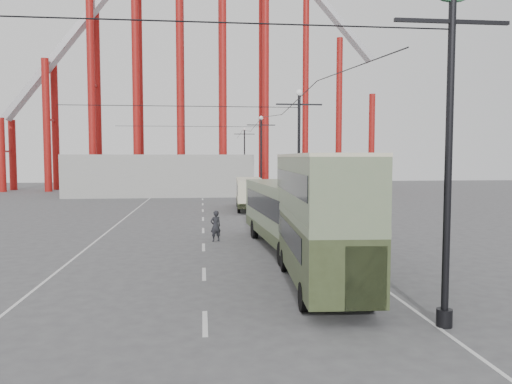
{
  "coord_description": "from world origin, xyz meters",
  "views": [
    {
      "loc": [
        -1.06,
        -15.89,
        4.7
      ],
      "look_at": [
        1.57,
        8.24,
        3.0
      ],
      "focal_mm": 35.0,
      "sensor_mm": 36.0,
      "label": 1
    }
  ],
  "objects": [
    {
      "name": "lamp_post_mid",
      "position": [
        5.6,
        18.0,
        4.68
      ],
      "size": [
        3.2,
        0.44,
        9.32
      ],
      "color": "black",
      "rests_on": "ground"
    },
    {
      "name": "roller_coaster",
      "position": [
        -2.49,
        56.89,
        22.92
      ],
      "size": [
        52.95,
        5.0,
        55.48
      ],
      "color": "maroon",
      "rests_on": "ground"
    },
    {
      "name": "road_markings",
      "position": [
        -0.86,
        19.7,
        0.01
      ],
      "size": [
        12.52,
        120.0,
        0.01
      ],
      "color": "silver",
      "rests_on": "ground"
    },
    {
      "name": "fairground_shed",
      "position": [
        -6.0,
        47.0,
        2.5
      ],
      "size": [
        22.0,
        10.0,
        5.0
      ],
      "primitive_type": "cube",
      "color": "#9E9E99",
      "rests_on": "ground"
    },
    {
      "name": "pedestrian",
      "position": [
        -0.32,
        11.78,
        0.87
      ],
      "size": [
        0.75,
        0.65,
        1.73
      ],
      "primitive_type": "imported",
      "rotation": [
        0.0,
        0.0,
        3.59
      ],
      "color": "black",
      "rests_on": "ground"
    },
    {
      "name": "lamp_post_near",
      "position": [
        5.6,
        -3.0,
        7.86
      ],
      "size": [
        3.2,
        0.44,
        10.8
      ],
      "color": "black",
      "rests_on": "ground"
    },
    {
      "name": "ground",
      "position": [
        0.0,
        0.0,
        0.0
      ],
      "size": [
        160.0,
        160.0,
        0.0
      ],
      "primitive_type": "plane",
      "color": "#4B4B4E",
      "rests_on": "ground"
    },
    {
      "name": "single_decker_green",
      "position": [
        3.36,
        9.13,
        1.88
      ],
      "size": [
        3.38,
        11.91,
        3.33
      ],
      "rotation": [
        0.0,
        0.0,
        0.06
      ],
      "color": "#6B7E5C",
      "rests_on": "ground"
    },
    {
      "name": "single_decker_cream",
      "position": [
        3.18,
        28.6,
        1.55
      ],
      "size": [
        2.73,
        8.98,
        2.76
      ],
      "rotation": [
        0.0,
        0.0,
        -0.05
      ],
      "color": "beige",
      "rests_on": "ground"
    },
    {
      "name": "lamp_post_far",
      "position": [
        5.6,
        40.0,
        4.68
      ],
      "size": [
        3.2,
        0.44,
        9.32
      ],
      "color": "black",
      "rests_on": "ground"
    },
    {
      "name": "double_decker_bus",
      "position": [
        3.17,
        1.58,
        2.7
      ],
      "size": [
        2.75,
        9.08,
        4.82
      ],
      "rotation": [
        0.0,
        0.0,
        -0.06
      ],
      "color": "#343C20",
      "rests_on": "ground"
    },
    {
      "name": "lamp_post_distant",
      "position": [
        5.6,
        62.0,
        4.68
      ],
      "size": [
        3.2,
        0.44,
        9.32
      ],
      "color": "black",
      "rests_on": "ground"
    }
  ]
}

